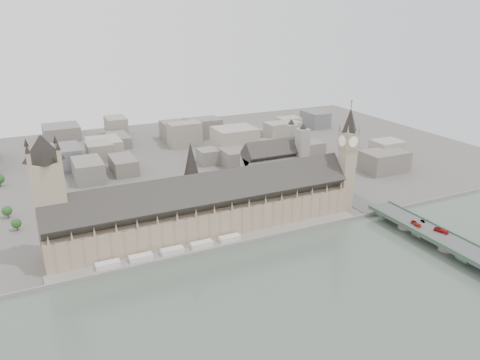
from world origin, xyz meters
name	(u,v)px	position (x,y,z in m)	size (l,w,h in m)	color
ground	(215,241)	(0.00, 0.00, 0.00)	(900.00, 900.00, 0.00)	#595651
embankment_wall	(223,247)	(0.00, -15.00, 1.50)	(600.00, 1.50, 3.00)	slate
river_terrace	(219,244)	(0.00, -7.50, 1.00)	(270.00, 15.00, 2.00)	slate
terrace_tents	(172,251)	(-40.00, -7.00, 4.00)	(118.00, 7.00, 4.00)	white
palace_of_westminster	(206,208)	(0.00, 19.70, 22.71)	(265.00, 40.73, 55.44)	gray
elizabeth_tower	(348,152)	(138.00, 8.00, 58.09)	(17.00, 17.00, 107.50)	gray
victoria_tower	(49,193)	(-122.00, 26.00, 55.20)	(30.00, 30.00, 100.00)	gray
central_tower	(191,169)	(-10.00, 26.00, 57.92)	(13.00, 13.00, 48.00)	#9D896C
westminster_bridge	(439,241)	(162.00, -87.50, 5.12)	(25.00, 325.00, 10.25)	#474749
westminster_abbey	(275,164)	(110.92, 95.00, 25.08)	(68.00, 36.00, 64.00)	gray
city_skyline_inland	(141,147)	(0.00, 245.00, 19.00)	(720.00, 360.00, 38.00)	gray
park_trees	(181,209)	(-10.00, 60.00, 7.50)	(110.00, 30.00, 15.00)	#1F4719
red_bus_north	(416,224)	(158.04, -65.12, 11.73)	(2.49, 10.65, 2.97)	red
red_bus_south	(441,231)	(166.80, -84.05, 11.89)	(2.75, 11.77, 3.28)	red
car_silver	(423,221)	(168.82, -62.41, 11.05)	(1.68, 4.83, 1.59)	gray
car_approach	(337,178)	(168.07, 60.00, 11.04)	(2.20, 5.42, 1.57)	gray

